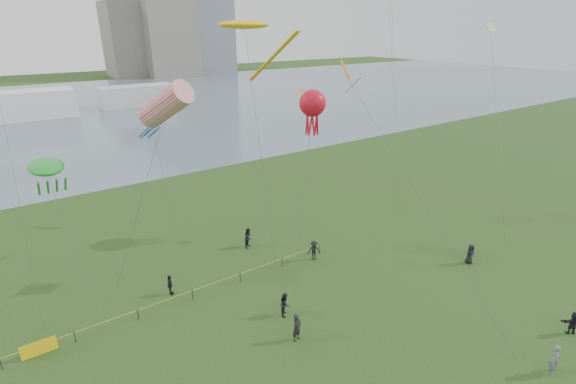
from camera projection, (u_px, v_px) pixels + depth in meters
ground_plane at (383, 367)px, 24.84m from camera, size 400.00×400.00×0.00m
lake at (78, 110)px, 101.24m from camera, size 400.00×120.00×0.08m
building_mid at (166, 26)px, 165.92m from camera, size 20.00×20.00×38.00m
building_low at (128, 40)px, 164.95m from camera, size 16.00×18.00×28.00m
pavilion_left at (19, 106)px, 89.98m from camera, size 22.00×8.00×6.00m
pavilion_right at (137, 96)px, 106.20m from camera, size 18.00×7.00×5.00m
fence at (105, 324)px, 27.62m from camera, size 24.07×0.07×1.05m
kite_flyer at (555, 359)px, 24.13m from camera, size 0.85×0.80×1.96m
spectator_a at (285, 304)px, 29.11m from camera, size 1.04×1.07×1.74m
spectator_b at (314, 250)px, 36.02m from camera, size 1.33×1.09×1.80m
spectator_c at (170, 285)px, 31.34m from camera, size 0.57×1.02×1.64m
spectator_d at (470, 254)px, 35.51m from camera, size 0.92×0.65×1.77m
spectator_e at (573, 323)px, 27.33m from camera, size 1.52×1.23×1.62m
spectator_f at (297, 328)px, 26.68m from camera, size 0.80×0.64×1.93m
spectator_g at (249, 238)px, 38.13m from camera, size 1.16×1.12×1.88m
kite_stingray at (245, 26)px, 34.41m from camera, size 5.27×10.69×19.42m
kite_windsock at (166, 105)px, 30.82m from camera, size 7.46×5.20×15.49m
kite_creature at (46, 167)px, 29.68m from camera, size 2.33×10.29×10.04m
kite_octopus at (312, 104)px, 37.52m from camera, size 7.21×7.06×13.71m
kite_delta at (353, 83)px, 30.27m from camera, size 2.14×16.14×16.63m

